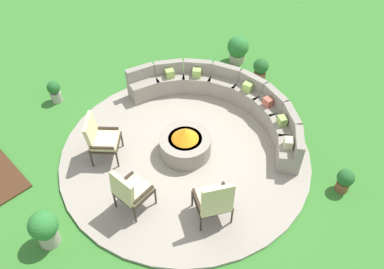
% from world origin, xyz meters
% --- Properties ---
extents(ground_plane, '(24.00, 24.00, 0.00)m').
position_xyz_m(ground_plane, '(0.00, 0.00, 0.00)').
color(ground_plane, '#387A2D').
extents(patio_circle, '(5.28, 5.28, 0.06)m').
position_xyz_m(patio_circle, '(0.00, 0.00, 0.03)').
color(patio_circle, '#9E9384').
rests_on(patio_circle, ground_plane).
extents(fire_pit, '(1.09, 1.09, 0.70)m').
position_xyz_m(fire_pit, '(0.00, 0.00, 0.33)').
color(fire_pit, gray).
rests_on(fire_pit, patio_circle).
extents(curved_stone_bench, '(4.41, 2.17, 0.76)m').
position_xyz_m(curved_stone_bench, '(-0.31, 1.61, 0.37)').
color(curved_stone_bench, gray).
rests_on(curved_stone_bench, patio_circle).
extents(lounge_chair_front_left, '(0.83, 0.85, 1.05)m').
position_xyz_m(lounge_chair_front_left, '(-1.13, -1.29, 0.61)').
color(lounge_chair_front_left, '#2D2319').
rests_on(lounge_chair_front_left, patio_circle).
extents(lounge_chair_front_right, '(0.63, 0.63, 1.06)m').
position_xyz_m(lounge_chair_front_right, '(0.33, -1.68, 0.61)').
color(lounge_chair_front_right, '#2D2319').
rests_on(lounge_chair_front_right, patio_circle).
extents(lounge_chair_back_left, '(0.81, 0.82, 1.09)m').
position_xyz_m(lounge_chair_back_left, '(1.54, -0.77, 0.62)').
color(lounge_chair_back_left, '#2D2319').
rests_on(lounge_chair_back_left, patio_circle).
extents(potted_plant_0, '(0.38, 0.38, 0.68)m').
position_xyz_m(potted_plant_0, '(-0.48, 3.09, 0.38)').
color(potted_plant_0, brown).
rests_on(potted_plant_0, ground_plane).
extents(potted_plant_1, '(0.31, 0.31, 0.57)m').
position_xyz_m(potted_plant_1, '(-3.47, -1.02, 0.31)').
color(potted_plant_1, '#A89E8E').
rests_on(potted_plant_1, ground_plane).
extents(potted_plant_2, '(0.57, 0.57, 0.76)m').
position_xyz_m(potted_plant_2, '(-1.48, 3.38, 0.41)').
color(potted_plant_2, '#A89E8E').
rests_on(potted_plant_2, ground_plane).
extents(potted_plant_3, '(0.51, 0.51, 0.78)m').
position_xyz_m(potted_plant_3, '(-0.17, -3.15, 0.44)').
color(potted_plant_3, '#A89E8E').
rests_on(potted_plant_3, ground_plane).
extents(potted_plant_5, '(0.34, 0.34, 0.52)m').
position_xyz_m(potted_plant_5, '(2.83, 1.55, 0.29)').
color(potted_plant_5, brown).
rests_on(potted_plant_5, ground_plane).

